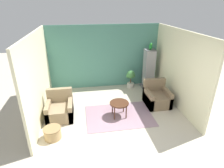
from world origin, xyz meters
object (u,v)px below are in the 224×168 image
object	(u,v)px
armchair_right	(157,97)
coffee_table	(119,104)
armchair_left	(60,109)
parrot	(151,46)
potted_plant	(131,77)
wicker_basket	(53,133)
birdcage	(149,70)

from	to	relation	value
armchair_right	coffee_table	bearing A→B (deg)	-160.77
armchair_left	armchair_right	world-z (taller)	same
parrot	coffee_table	bearing A→B (deg)	-130.13
coffee_table	armchair_left	distance (m)	1.77
armchair_left	potted_plant	xyz separation A→B (m)	(2.62, 1.71, 0.17)
armchair_left	parrot	xyz separation A→B (m)	(3.30, 1.60, 1.41)
coffee_table	potted_plant	size ratio (longest dim) A/B	0.80
armchair_right	wicker_basket	bearing A→B (deg)	-159.79
parrot	wicker_basket	world-z (taller)	parrot
wicker_basket	birdcage	bearing A→B (deg)	36.76
coffee_table	birdcage	distance (m)	2.44
armchair_left	parrot	bearing A→B (deg)	25.90
birdcage	potted_plant	size ratio (longest dim) A/B	2.17
armchair_right	parrot	bearing A→B (deg)	82.82
birdcage	parrot	world-z (taller)	parrot
birdcage	armchair_left	bearing A→B (deg)	-154.13
potted_plant	wicker_basket	size ratio (longest dim) A/B	1.61
coffee_table	wicker_basket	world-z (taller)	coffee_table
potted_plant	parrot	bearing A→B (deg)	-8.78
armchair_right	parrot	size ratio (longest dim) A/B	3.14
parrot	potted_plant	bearing A→B (deg)	171.22
birdcage	potted_plant	xyz separation A→B (m)	(-0.68, 0.11, -0.31)
potted_plant	wicker_basket	bearing A→B (deg)	-135.78
armchair_left	birdcage	xyz separation A→B (m)	(3.30, 1.60, 0.48)
armchair_right	potted_plant	bearing A→B (deg)	109.24
armchair_right	parrot	world-z (taller)	parrot
birdcage	potted_plant	distance (m)	0.76
armchair_left	wicker_basket	xyz separation A→B (m)	(-0.12, -0.96, -0.10)
coffee_table	parrot	world-z (taller)	parrot
coffee_table	wicker_basket	distance (m)	2.01
birdcage	wicker_basket	bearing A→B (deg)	-143.24
armchair_left	parrot	distance (m)	3.93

